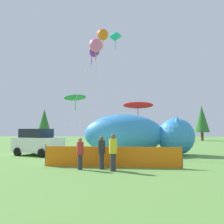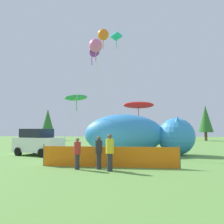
{
  "view_description": "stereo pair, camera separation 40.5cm",
  "coord_description": "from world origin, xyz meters",
  "px_view_note": "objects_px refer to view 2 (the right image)",
  "views": [
    {
      "loc": [
        3.27,
        -15.82,
        1.96
      ],
      "look_at": [
        1.31,
        3.76,
        3.39
      ],
      "focal_mm": 40.0,
      "sensor_mm": 36.0,
      "label": 1
    },
    {
      "loc": [
        3.68,
        -15.78,
        1.96
      ],
      "look_at": [
        1.31,
        3.76,
        3.39
      ],
      "focal_mm": 40.0,
      "sensor_mm": 36.0,
      "label": 2
    }
  ],
  "objects_px": {
    "spectator_in_grey_shirt": "(110,151)",
    "spectator_in_blue_shirt": "(77,152)",
    "parked_car": "(38,142)",
    "folding_chair": "(107,153)",
    "kite_purple_delta": "(92,50)",
    "kite_green_fish": "(76,98)",
    "kite_pink_octopus": "(96,46)",
    "inflatable_cat": "(136,136)",
    "kite_red_lizard": "(138,105)",
    "kite_orange_flower": "(103,35)",
    "spectator_in_red_shirt": "(99,151)",
    "kite_teal_diamond": "(117,39)"
  },
  "relations": [
    {
      "from": "spectator_in_blue_shirt",
      "to": "kite_teal_diamond",
      "type": "xyz_separation_m",
      "value": [
        0.77,
        12.18,
        10.3
      ]
    },
    {
      "from": "spectator_in_red_shirt",
      "to": "kite_purple_delta",
      "type": "bearing_deg",
      "value": 104.45
    },
    {
      "from": "parked_car",
      "to": "folding_chair",
      "type": "relative_size",
      "value": 4.69
    },
    {
      "from": "spectator_in_red_shirt",
      "to": "kite_purple_delta",
      "type": "xyz_separation_m",
      "value": [
        -1.96,
        7.61,
        7.77
      ]
    },
    {
      "from": "spectator_in_grey_shirt",
      "to": "kite_teal_diamond",
      "type": "distance_m",
      "value": 16.17
    },
    {
      "from": "spectator_in_grey_shirt",
      "to": "kite_orange_flower",
      "type": "distance_m",
      "value": 13.45
    },
    {
      "from": "spectator_in_blue_shirt",
      "to": "kite_green_fish",
      "type": "distance_m",
      "value": 12.29
    },
    {
      "from": "kite_green_fish",
      "to": "kite_teal_diamond",
      "type": "relative_size",
      "value": 0.48
    },
    {
      "from": "spectator_in_grey_shirt",
      "to": "kite_green_fish",
      "type": "bearing_deg",
      "value": 112.54
    },
    {
      "from": "spectator_in_red_shirt",
      "to": "kite_teal_diamond",
      "type": "distance_m",
      "value": 15.77
    },
    {
      "from": "parked_car",
      "to": "kite_red_lizard",
      "type": "relative_size",
      "value": 0.94
    },
    {
      "from": "parked_car",
      "to": "spectator_in_grey_shirt",
      "type": "bearing_deg",
      "value": -25.08
    },
    {
      "from": "folding_chair",
      "to": "kite_green_fish",
      "type": "relative_size",
      "value": 0.16
    },
    {
      "from": "spectator_in_grey_shirt",
      "to": "kite_pink_octopus",
      "type": "relative_size",
      "value": 0.19
    },
    {
      "from": "spectator_in_red_shirt",
      "to": "kite_teal_diamond",
      "type": "height_order",
      "value": "kite_teal_diamond"
    },
    {
      "from": "inflatable_cat",
      "to": "kite_red_lizard",
      "type": "height_order",
      "value": "kite_red_lizard"
    },
    {
      "from": "folding_chair",
      "to": "kite_orange_flower",
      "type": "xyz_separation_m",
      "value": [
        -1.15,
        5.54,
        9.89
      ]
    },
    {
      "from": "spectator_in_blue_shirt",
      "to": "kite_red_lizard",
      "type": "relative_size",
      "value": 0.35
    },
    {
      "from": "folding_chair",
      "to": "kite_teal_diamond",
      "type": "bearing_deg",
      "value": 96.16
    },
    {
      "from": "folding_chair",
      "to": "kite_pink_octopus",
      "type": "bearing_deg",
      "value": 117.05
    },
    {
      "from": "spectator_in_red_shirt",
      "to": "kite_red_lizard",
      "type": "bearing_deg",
      "value": 78.64
    },
    {
      "from": "spectator_in_grey_shirt",
      "to": "kite_green_fish",
      "type": "relative_size",
      "value": 0.31
    },
    {
      "from": "inflatable_cat",
      "to": "kite_green_fish",
      "type": "relative_size",
      "value": 1.56
    },
    {
      "from": "spectator_in_red_shirt",
      "to": "spectator_in_grey_shirt",
      "type": "height_order",
      "value": "spectator_in_grey_shirt"
    },
    {
      "from": "parked_car",
      "to": "folding_chair",
      "type": "bearing_deg",
      "value": -5.08
    },
    {
      "from": "kite_pink_octopus",
      "to": "inflatable_cat",
      "type": "bearing_deg",
      "value": 12.68
    },
    {
      "from": "spectator_in_grey_shirt",
      "to": "inflatable_cat",
      "type": "bearing_deg",
      "value": 82.19
    },
    {
      "from": "kite_red_lizard",
      "to": "spectator_in_blue_shirt",
      "type": "bearing_deg",
      "value": -107.08
    },
    {
      "from": "kite_purple_delta",
      "to": "kite_pink_octopus",
      "type": "bearing_deg",
      "value": -60.52
    },
    {
      "from": "parked_car",
      "to": "kite_teal_diamond",
      "type": "distance_m",
      "value": 12.98
    },
    {
      "from": "folding_chair",
      "to": "kite_green_fish",
      "type": "xyz_separation_m",
      "value": [
        -4.08,
        7.6,
        4.59
      ]
    },
    {
      "from": "folding_chair",
      "to": "kite_red_lizard",
      "type": "bearing_deg",
      "value": 76.89
    },
    {
      "from": "kite_green_fish",
      "to": "kite_pink_octopus",
      "type": "bearing_deg",
      "value": -57.52
    },
    {
      "from": "kite_orange_flower",
      "to": "kite_purple_delta",
      "type": "bearing_deg",
      "value": -121.59
    },
    {
      "from": "spectator_in_blue_shirt",
      "to": "kite_purple_delta",
      "type": "xyz_separation_m",
      "value": [
        -0.9,
        7.82,
        7.81
      ]
    },
    {
      "from": "folding_chair",
      "to": "inflatable_cat",
      "type": "distance_m",
      "value": 4.6
    },
    {
      "from": "kite_purple_delta",
      "to": "kite_pink_octopus",
      "type": "relative_size",
      "value": 1.02
    },
    {
      "from": "inflatable_cat",
      "to": "kite_purple_delta",
      "type": "xyz_separation_m",
      "value": [
        -3.69,
        0.17,
        7.18
      ]
    },
    {
      "from": "folding_chair",
      "to": "kite_orange_flower",
      "type": "bearing_deg",
      "value": 106.32
    },
    {
      "from": "spectator_in_grey_shirt",
      "to": "spectator_in_blue_shirt",
      "type": "relative_size",
      "value": 1.12
    },
    {
      "from": "inflatable_cat",
      "to": "kite_red_lizard",
      "type": "bearing_deg",
      "value": 82.7
    },
    {
      "from": "spectator_in_red_shirt",
      "to": "kite_red_lizard",
      "type": "relative_size",
      "value": 0.37
    },
    {
      "from": "folding_chair",
      "to": "kite_purple_delta",
      "type": "bearing_deg",
      "value": 118.57
    },
    {
      "from": "spectator_in_red_shirt",
      "to": "kite_orange_flower",
      "type": "height_order",
      "value": "kite_orange_flower"
    },
    {
      "from": "kite_purple_delta",
      "to": "kite_teal_diamond",
      "type": "distance_m",
      "value": 5.29
    },
    {
      "from": "folding_chair",
      "to": "spectator_in_blue_shirt",
      "type": "relative_size",
      "value": 0.57
    },
    {
      "from": "kite_red_lizard",
      "to": "kite_purple_delta",
      "type": "relative_size",
      "value": 0.48
    },
    {
      "from": "kite_green_fish",
      "to": "kite_orange_flower",
      "type": "height_order",
      "value": "kite_orange_flower"
    },
    {
      "from": "spectator_in_blue_shirt",
      "to": "kite_pink_octopus",
      "type": "distance_m",
      "value": 10.48
    },
    {
      "from": "parked_car",
      "to": "folding_chair",
      "type": "height_order",
      "value": "parked_car"
    }
  ]
}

